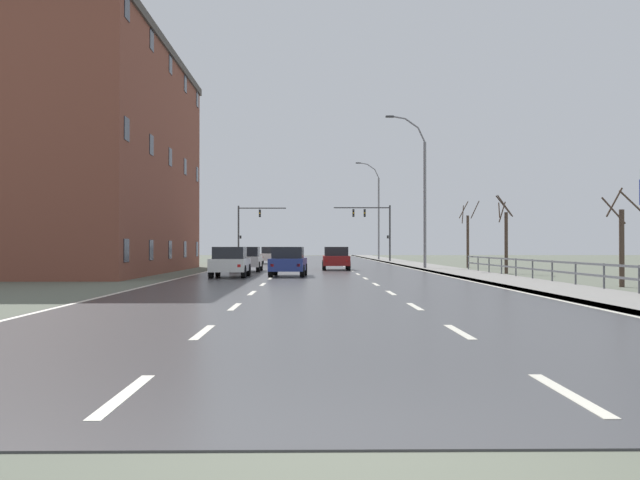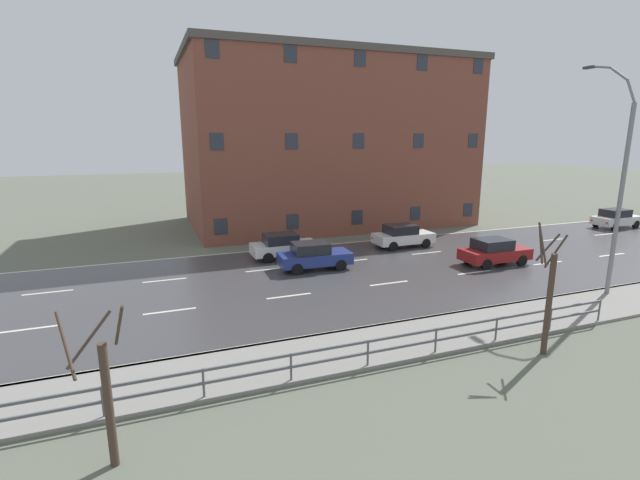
{
  "view_description": "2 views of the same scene",
  "coord_description": "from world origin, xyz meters",
  "px_view_note": "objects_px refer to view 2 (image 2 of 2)",
  "views": [
    {
      "loc": [
        -0.39,
        -5.39,
        1.57
      ],
      "look_at": [
        0.56,
        60.74,
        2.22
      ],
      "focal_mm": 39.46,
      "sensor_mm": 36.0,
      "label": 1
    },
    {
      "loc": [
        22.04,
        23.04,
        7.42
      ],
      "look_at": [
        0.0,
        31.47,
        2.06
      ],
      "focal_mm": 25.62,
      "sensor_mm": 36.0,
      "label": 2
    }
  ],
  "objects_px": {
    "car_far_left": "(494,251)",
    "car_far_right": "(283,246)",
    "car_mid_centre": "(403,236)",
    "car_near_right": "(314,256)",
    "street_lamp_midground": "(618,186)",
    "brick_building": "(326,142)",
    "car_near_left": "(616,218)"
  },
  "relations": [
    {
      "from": "street_lamp_midground",
      "to": "car_far_left",
      "type": "xyz_separation_m",
      "value": [
        -6.04,
        -1.3,
        -4.42
      ]
    },
    {
      "from": "street_lamp_midground",
      "to": "car_near_left",
      "type": "height_order",
      "value": "street_lamp_midground"
    },
    {
      "from": "street_lamp_midground",
      "to": "brick_building",
      "type": "distance_m",
      "value": 23.53
    },
    {
      "from": "car_near_left",
      "to": "car_mid_centre",
      "type": "bearing_deg",
      "value": -92.32
    },
    {
      "from": "street_lamp_midground",
      "to": "car_far_right",
      "type": "height_order",
      "value": "street_lamp_midground"
    },
    {
      "from": "car_near_right",
      "to": "car_far_right",
      "type": "relative_size",
      "value": 1.02
    },
    {
      "from": "car_near_left",
      "to": "street_lamp_midground",
      "type": "bearing_deg",
      "value": -55.86
    },
    {
      "from": "street_lamp_midground",
      "to": "car_near_right",
      "type": "distance_m",
      "value": 15.28
    },
    {
      "from": "street_lamp_midground",
      "to": "car_near_right",
      "type": "bearing_deg",
      "value": -127.67
    },
    {
      "from": "car_near_left",
      "to": "car_far_left",
      "type": "relative_size",
      "value": 1.0
    },
    {
      "from": "car_far_right",
      "to": "brick_building",
      "type": "distance_m",
      "value": 14.49
    },
    {
      "from": "car_mid_centre",
      "to": "car_near_left",
      "type": "xyz_separation_m",
      "value": [
        0.39,
        20.15,
        0.0
      ]
    },
    {
      "from": "car_near_left",
      "to": "brick_building",
      "type": "height_order",
      "value": "brick_building"
    },
    {
      "from": "car_near_right",
      "to": "car_far_right",
      "type": "xyz_separation_m",
      "value": [
        -2.96,
        -0.92,
        0.0
      ]
    },
    {
      "from": "car_far_right",
      "to": "brick_building",
      "type": "xyz_separation_m",
      "value": [
        -10.96,
        7.19,
        6.16
      ]
    },
    {
      "from": "street_lamp_midground",
      "to": "car_near_right",
      "type": "xyz_separation_m",
      "value": [
        -8.94,
        -11.58,
        -4.42
      ]
    },
    {
      "from": "car_far_left",
      "to": "car_far_right",
      "type": "height_order",
      "value": "same"
    },
    {
      "from": "car_near_right",
      "to": "car_far_right",
      "type": "height_order",
      "value": "same"
    },
    {
      "from": "car_far_right",
      "to": "car_near_right",
      "type": "bearing_deg",
      "value": 17.48
    },
    {
      "from": "car_far_right",
      "to": "car_mid_centre",
      "type": "bearing_deg",
      "value": 89.66
    },
    {
      "from": "car_far_left",
      "to": "brick_building",
      "type": "relative_size",
      "value": 0.18
    },
    {
      "from": "car_near_left",
      "to": "car_far_right",
      "type": "xyz_separation_m",
      "value": [
        -0.47,
        -28.6,
        0.0
      ]
    },
    {
      "from": "brick_building",
      "to": "car_near_left",
      "type": "bearing_deg",
      "value": 61.89
    },
    {
      "from": "street_lamp_midground",
      "to": "brick_building",
      "type": "relative_size",
      "value": 0.46
    },
    {
      "from": "car_near_right",
      "to": "brick_building",
      "type": "height_order",
      "value": "brick_building"
    },
    {
      "from": "street_lamp_midground",
      "to": "brick_building",
      "type": "bearing_deg",
      "value": -166.94
    },
    {
      "from": "street_lamp_midground",
      "to": "car_near_right",
      "type": "height_order",
      "value": "street_lamp_midground"
    },
    {
      "from": "car_near_left",
      "to": "car_far_right",
      "type": "relative_size",
      "value": 1.01
    },
    {
      "from": "car_near_right",
      "to": "car_near_left",
      "type": "height_order",
      "value": "same"
    },
    {
      "from": "car_near_right",
      "to": "car_mid_centre",
      "type": "bearing_deg",
      "value": 113.52
    },
    {
      "from": "car_far_left",
      "to": "car_far_right",
      "type": "distance_m",
      "value": 12.64
    },
    {
      "from": "car_far_left",
      "to": "car_far_right",
      "type": "bearing_deg",
      "value": -117.07
    }
  ]
}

